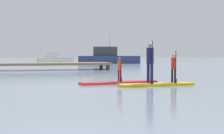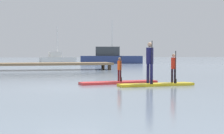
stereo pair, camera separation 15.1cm
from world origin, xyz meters
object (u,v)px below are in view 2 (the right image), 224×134
(paddleboard_far, at_px, (157,85))
(paddler_adult, at_px, (150,60))
(paddler_child_front, at_px, (174,66))
(paddleboard_near, at_px, (119,82))
(fishing_boat_white_large, at_px, (110,58))
(motor_boat_small_navy, at_px, (57,59))
(paddler_child_solo, at_px, (120,68))

(paddleboard_far, xyz_separation_m, paddler_adult, (-0.30, -0.02, 0.99))
(paddler_adult, relative_size, paddler_child_front, 1.30)
(paddleboard_near, bearing_deg, paddleboard_far, -49.51)
(paddler_adult, bearing_deg, paddler_child_front, 1.88)
(paddler_adult, height_order, fishing_boat_white_large, fishing_boat_white_large)
(paddler_adult, relative_size, fishing_boat_white_large, 0.20)
(paddleboard_far, bearing_deg, fishing_boat_white_large, 78.49)
(paddleboard_far, height_order, motor_boat_small_navy, motor_boat_small_navy)
(paddleboard_near, height_order, fishing_boat_white_large, fishing_boat_white_large)
(paddleboard_near, distance_m, paddler_child_solo, 0.62)
(paddleboard_near, relative_size, paddleboard_far, 1.11)
(paddler_child_solo, bearing_deg, fishing_boat_white_large, 75.94)
(paddleboard_near, bearing_deg, motor_boat_small_navy, 88.42)
(paddleboard_far, distance_m, motor_boat_small_navy, 37.78)
(paddleboard_far, relative_size, fishing_boat_white_large, 0.37)
(motor_boat_small_navy, bearing_deg, paddler_child_solo, -91.57)
(paddler_child_front, distance_m, motor_boat_small_navy, 37.77)
(paddler_child_solo, xyz_separation_m, paddler_adult, (0.85, -1.36, 0.37))
(paddler_child_solo, relative_size, fishing_boat_white_large, 0.13)
(paddleboard_near, height_order, paddler_child_front, paddler_child_front)
(paddler_child_front, bearing_deg, paddler_child_solo, 145.08)
(paddler_child_solo, distance_m, motor_boat_small_navy, 36.45)
(paddleboard_far, bearing_deg, paddler_child_front, 1.31)
(paddleboard_far, relative_size, paddler_adult, 1.89)
(paddler_child_solo, bearing_deg, motor_boat_small_navy, 88.43)
(paddler_adult, distance_m, fishing_boat_white_large, 32.41)
(paddleboard_near, relative_size, motor_boat_small_navy, 0.64)
(paddleboard_near, xyz_separation_m, paddler_adult, (0.86, -1.37, 0.99))
(paddler_child_solo, relative_size, paddleboard_far, 0.34)
(paddler_child_solo, distance_m, paddleboard_far, 1.87)
(paddleboard_near, xyz_separation_m, fishing_boat_white_large, (7.61, 30.33, 0.75))
(paddleboard_near, height_order, paddler_child_solo, paddler_child_solo)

